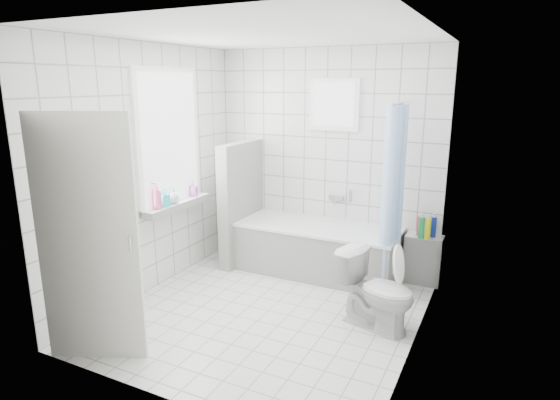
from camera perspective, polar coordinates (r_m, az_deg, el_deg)
The scene contains 19 objects.
ground at distance 4.77m, azimuth -1.43°, elevation -13.34°, with size 3.00×3.00×0.00m, color white.
ceiling at distance 4.25m, azimuth -1.66°, elevation 19.55°, with size 3.00×3.00×0.00m, color white.
wall_back at distance 5.67m, azimuth 5.57°, elevation 4.95°, with size 2.80×0.02×2.60m, color white.
wall_front at distance 3.12m, azimuth -14.50°, elevation -3.07°, with size 2.80×0.02×2.60m, color white.
wall_left at distance 5.12m, azimuth -15.58°, elevation 3.50°, with size 0.02×3.00×2.60m, color white.
wall_right at distance 3.89m, azimuth 17.04°, elevation 0.15°, with size 0.02×3.00×2.60m, color white.
window_left at distance 5.27m, azimuth -13.25°, elevation 7.24°, with size 0.01×0.90×1.40m, color white.
window_back at distance 5.53m, azimuth 6.55°, elevation 11.47°, with size 0.50×0.01×0.50m, color white.
window_sill at distance 5.38m, azimuth -12.44°, elevation -0.62°, with size 0.18×1.02×0.08m, color white.
door at distance 3.93m, azimuth -22.36°, elevation -4.70°, with size 0.04×0.80×2.00m, color silver.
bathtub at distance 5.56m, azimuth 4.60°, elevation -5.98°, with size 1.88×0.77×0.58m.
partition_wall at distance 5.81m, azimuth -4.74°, elevation -0.35°, with size 0.15×0.85×1.50m, color white.
tiled_ledge at distance 5.52m, azimuth 17.05°, elevation -6.92°, with size 0.40×0.24×0.55m, color white.
toilet at distance 4.42m, azimuth 11.73°, elevation -10.75°, with size 0.40×0.70×0.72m, color white.
curtain_rod at distance 4.95m, azimuth 14.59°, elevation 11.39°, with size 0.02×0.02×0.80m, color silver.
shower_curtain at distance 4.94m, azimuth 13.64°, elevation 0.89°, with size 0.14×0.48×1.78m, color #569FFE, non-canonical shape.
tub_faucet at distance 5.67m, azimuth 6.91°, elevation 0.26°, with size 0.18×0.06×0.06m, color silver.
sill_bottles at distance 5.23m, azimuth -13.37°, elevation 0.60°, with size 0.18×0.76×0.28m.
ledge_bottles at distance 5.36m, azimuth 17.33°, elevation -3.20°, with size 0.21×0.16×0.23m.
Camera 1 is at (1.97, -3.74, 2.20)m, focal length 30.00 mm.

